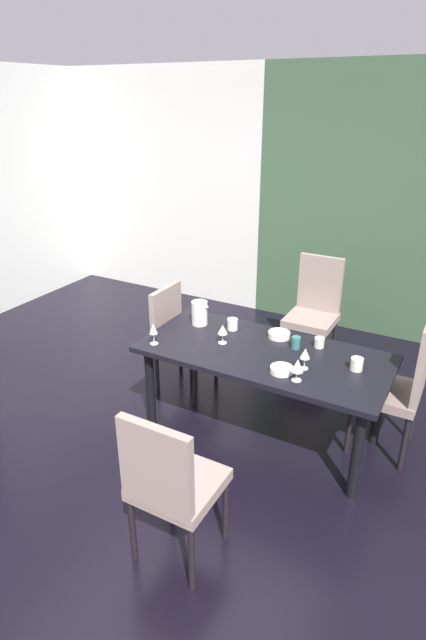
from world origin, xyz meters
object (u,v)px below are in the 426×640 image
(cup_front, at_px, (319,342))
(pitcher_center, at_px, (200,313))
(chair_left_far, at_px, (179,332))
(wine_glass_north, at_px, (223,330))
(cup_left, at_px, (296,343))
(wine_glass_near_shelf, at_px, (153,329))
(wine_glass_west, at_px, (298,366))
(chair_head_far, at_px, (315,307))
(cup_rear, at_px, (357,364))
(dining_table, at_px, (263,361))
(serving_bowl_near_window, at_px, (282,370))
(chair_head_near, at_px, (170,482))
(chair_right_far, at_px, (402,382))
(cup_corner, at_px, (232,324))
(wine_glass_right, at_px, (305,354))
(serving_bowl_south, at_px, (279,335))

(cup_front, distance_m, pitcher_center, 0.97)
(chair_left_far, relative_size, wine_glass_north, 6.26)
(cup_front, relative_size, cup_left, 0.83)
(chair_left_far, relative_size, wine_glass_near_shelf, 5.67)
(wine_glass_west, relative_size, cup_front, 2.03)
(cup_front, bearing_deg, wine_glass_north, -156.48)
(chair_head_far, bearing_deg, cup_rear, 119.02)
(dining_table, relative_size, serving_bowl_near_window, 11.55)
(chair_head_near, relative_size, wine_glass_west, 6.37)
(wine_glass_west, height_order, cup_front, wine_glass_west)
(wine_glass_north, distance_m, wine_glass_west, 0.71)
(chair_right_far, relative_size, cup_corner, 11.87)
(chair_right_far, bearing_deg, cup_rear, 129.59)
(chair_head_far, relative_size, wine_glass_near_shelf, 6.41)
(wine_glass_right, height_order, serving_bowl_south, wine_glass_right)
(serving_bowl_near_window, bearing_deg, dining_table, 135.51)
(chair_head_far, height_order, wine_glass_west, chair_head_far)
(chair_right_far, xyz_separation_m, pitcher_center, (-1.57, -0.11, 0.23))
(cup_corner, bearing_deg, chair_right_far, 2.96)
(wine_glass_north, height_order, pitcher_center, pitcher_center)
(chair_left_far, relative_size, wine_glass_right, 6.01)
(cup_front, height_order, cup_left, cup_left)
(chair_left_far, distance_m, serving_bowl_south, 0.95)
(wine_glass_right, bearing_deg, cup_left, 121.33)
(chair_left_far, height_order, cup_rear, chair_left_far)
(dining_table, xyz_separation_m, cup_left, (0.18, 0.15, 0.13))
(chair_head_far, relative_size, pitcher_center, 5.34)
(chair_head_far, relative_size, wine_glass_right, 6.79)
(dining_table, xyz_separation_m, wine_glass_west, (0.35, -0.27, 0.19))
(wine_glass_west, relative_size, pitcher_center, 0.79)
(chair_left_far, bearing_deg, chair_head_near, 31.16)
(cup_left, bearing_deg, wine_glass_north, -160.20)
(wine_glass_west, height_order, cup_rear, wine_glass_west)
(chair_head_far, relative_size, cup_rear, 11.97)
(dining_table, bearing_deg, cup_front, 37.62)
(wine_glass_near_shelf, xyz_separation_m, cup_left, (0.95, 0.44, -0.07))
(chair_head_near, distance_m, chair_right_far, 1.81)
(pitcher_center, bearing_deg, cup_rear, -5.46)
(chair_head_near, bearing_deg, cup_rear, 65.67)
(wine_glass_right, distance_m, serving_bowl_near_window, 0.19)
(wine_glass_near_shelf, bearing_deg, chair_head_near, -51.50)
(cup_corner, distance_m, pitcher_center, 0.28)
(chair_head_far, distance_m, chair_right_far, 1.41)
(wine_glass_near_shelf, height_order, cup_left, wine_glass_near_shelf)
(wine_glass_north, distance_m, wine_glass_right, 0.67)
(chair_right_far, height_order, wine_glass_right, chair_right_far)
(dining_table, bearing_deg, wine_glass_near_shelf, -159.29)
(chair_head_near, relative_size, cup_rear, 11.27)
(chair_head_far, bearing_deg, wine_glass_right, 105.15)
(chair_right_far, height_order, serving_bowl_south, chair_right_far)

